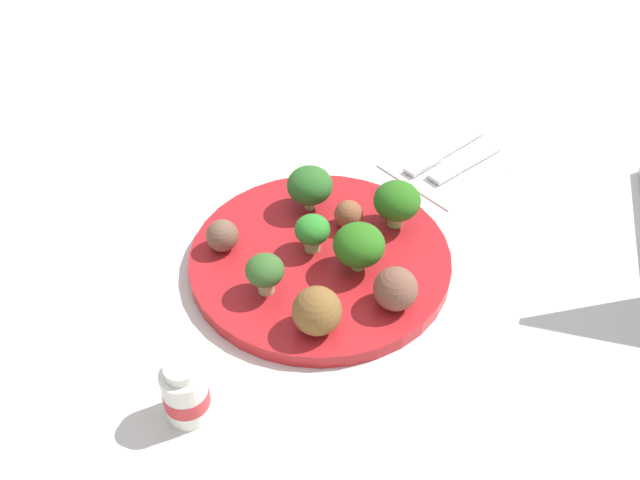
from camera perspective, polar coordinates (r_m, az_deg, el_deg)
The scene contains 15 objects.
ground_plane at distance 0.76m, azimuth 0.00°, elevation -2.00°, with size 4.00×4.00×0.00m, color silver.
plate at distance 0.76m, azimuth 0.00°, elevation -1.57°, with size 0.28×0.28×0.02m, color red.
broccoli_floret_near_rim at distance 0.79m, azimuth -0.84°, elevation 4.41°, with size 0.05×0.05×0.05m.
broccoli_floret_center at distance 0.70m, azimuth -4.61°, elevation -2.45°, with size 0.04×0.04×0.04m.
broccoli_floret_back_left at distance 0.72m, azimuth 3.17°, elevation -0.43°, with size 0.05×0.05×0.05m.
broccoli_floret_front_right at distance 0.74m, azimuth -0.88°, elevation 0.58°, with size 0.04×0.04×0.04m.
broccoli_floret_far_rim at distance 0.77m, azimuth 6.24°, elevation 3.12°, with size 0.05×0.05×0.05m.
meatball_center at distance 0.76m, azimuth -7.91°, elevation 0.36°, with size 0.03×0.03×0.03m, color brown.
meatball_front_right at distance 0.69m, azimuth 5.96°, elevation -4.08°, with size 0.04×0.04×0.04m, color brown.
meatball_front_left at distance 0.66m, azimuth -0.25°, elevation -5.75°, with size 0.05×0.05×0.05m, color brown.
meatball_back_left at distance 0.78m, azimuth 2.33°, elevation 2.06°, with size 0.03×0.03×0.03m, color brown.
napkin at distance 0.93m, azimuth 11.02°, elevation 6.38°, with size 0.17×0.12×0.01m, color white.
fork at distance 0.91m, azimuth 11.59°, elevation 5.94°, with size 0.12×0.03×0.01m.
knife at distance 0.93m, azimuth 9.93°, elevation 6.97°, with size 0.15×0.02×0.01m.
yogurt_bottle at distance 0.63m, azimuth -10.80°, elevation -12.04°, with size 0.04×0.04×0.07m.
Camera 1 is at (0.39, 0.39, 0.53)m, focal length 39.61 mm.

